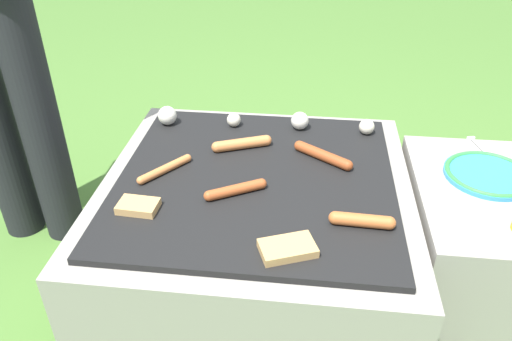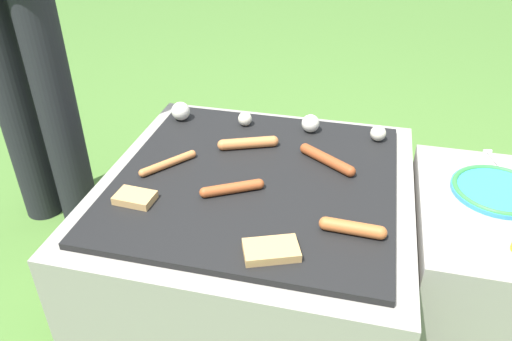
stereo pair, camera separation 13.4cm
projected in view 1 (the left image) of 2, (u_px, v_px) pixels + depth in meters
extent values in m
plane|color=#47702D|center=(256.00, 273.00, 1.55)|extent=(14.00, 14.00, 0.00)
cube|color=gray|center=(256.00, 231.00, 1.45)|extent=(0.84, 0.84, 0.34)
cube|color=black|center=(256.00, 179.00, 1.36)|extent=(0.74, 0.74, 0.02)
cube|color=gray|center=(477.00, 242.00, 1.40)|extent=(0.39, 0.54, 0.36)
cylinder|color=black|center=(39.00, 121.00, 1.50)|extent=(0.12, 0.12, 0.84)
cylinder|color=#A34C23|center=(236.00, 190.00, 1.28)|extent=(0.14, 0.09, 0.03)
sphere|color=#A34C23|center=(209.00, 196.00, 1.25)|extent=(0.03, 0.03, 0.03)
sphere|color=#A34C23|center=(262.00, 184.00, 1.30)|extent=(0.03, 0.03, 0.03)
cylinder|color=#B7602D|center=(362.00, 220.00, 1.17)|extent=(0.13, 0.04, 0.03)
sphere|color=#B7602D|center=(389.00, 223.00, 1.16)|extent=(0.03, 0.03, 0.03)
sphere|color=#B7602D|center=(335.00, 218.00, 1.17)|extent=(0.03, 0.03, 0.03)
cylinder|color=#C6753D|center=(242.00, 144.00, 1.47)|extent=(0.15, 0.09, 0.03)
sphere|color=#C6753D|center=(217.00, 147.00, 1.45)|extent=(0.03, 0.03, 0.03)
sphere|color=#C6753D|center=(266.00, 140.00, 1.49)|extent=(0.03, 0.03, 0.03)
cylinder|color=#93421E|center=(323.00, 155.00, 1.42)|extent=(0.15, 0.12, 0.03)
sphere|color=#93421E|center=(348.00, 165.00, 1.37)|extent=(0.03, 0.03, 0.03)
sphere|color=#93421E|center=(299.00, 146.00, 1.46)|extent=(0.03, 0.03, 0.03)
cylinder|color=#C6753D|center=(165.00, 169.00, 1.36)|extent=(0.11, 0.14, 0.02)
sphere|color=#C6753D|center=(141.00, 181.00, 1.32)|extent=(0.02, 0.02, 0.02)
sphere|color=#C6753D|center=(188.00, 158.00, 1.41)|extent=(0.02, 0.02, 0.02)
cube|color=tan|center=(138.00, 206.00, 1.22)|extent=(0.10, 0.07, 0.02)
cube|color=tan|center=(288.00, 248.00, 1.09)|extent=(0.14, 0.11, 0.02)
sphere|color=silver|center=(167.00, 115.00, 1.60)|extent=(0.06, 0.06, 0.06)
sphere|color=beige|center=(234.00, 120.00, 1.59)|extent=(0.04, 0.04, 0.04)
sphere|color=silver|center=(300.00, 121.00, 1.57)|extent=(0.06, 0.06, 0.06)
sphere|color=beige|center=(367.00, 127.00, 1.54)|extent=(0.05, 0.05, 0.05)
cylinder|color=#338CCC|center=(488.00, 175.00, 1.35)|extent=(0.23, 0.23, 0.01)
torus|color=#338C3F|center=(488.00, 174.00, 1.34)|extent=(0.23, 0.23, 0.01)
cylinder|color=silver|center=(485.00, 152.00, 1.45)|extent=(0.05, 0.17, 0.01)
cube|color=silver|center=(471.00, 138.00, 1.52)|extent=(0.03, 0.01, 0.01)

